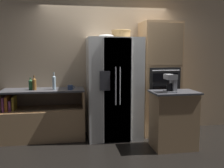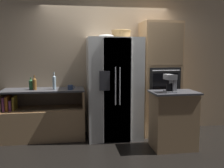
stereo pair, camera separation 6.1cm
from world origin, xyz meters
name	(u,v)px [view 1 (the left image)]	position (x,y,z in m)	size (l,w,h in m)	color
ground_plane	(109,138)	(0.00, 0.00, 0.00)	(20.00, 20.00, 0.00)	black
wall_back	(105,63)	(0.00, 0.47, 1.40)	(12.00, 0.06, 2.80)	tan
counter_left	(44,121)	(-1.21, 0.15, 0.34)	(1.48, 0.58, 0.94)	tan
refrigerator	(114,88)	(0.10, 0.06, 0.94)	(0.99, 0.79, 1.88)	silver
wall_oven	(159,79)	(1.02, 0.14, 1.10)	(0.72, 0.66, 2.19)	tan
island_counter	(173,120)	(0.99, -0.68, 0.49)	(0.76, 0.53, 0.97)	tan
wicker_basket	(121,34)	(0.24, 0.10, 1.96)	(0.37, 0.37, 0.15)	tan
fruit_bowl	(106,36)	(-0.05, 0.01, 1.90)	(0.28, 0.28, 0.06)	white
bottle_tall	(34,84)	(-1.34, 0.09, 1.05)	(0.07, 0.07, 0.26)	brown
bottle_short	(31,84)	(-1.42, 0.13, 1.04)	(0.07, 0.07, 0.22)	#33723F
bottle_wide	(54,82)	(-1.00, 0.12, 1.07)	(0.06, 0.06, 0.32)	silver
mug	(70,87)	(-0.71, 0.02, 0.98)	(0.13, 0.10, 0.09)	#384C7A
coffee_maker	(171,82)	(0.90, -0.75, 1.13)	(0.16, 0.21, 0.29)	#B2B2B7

